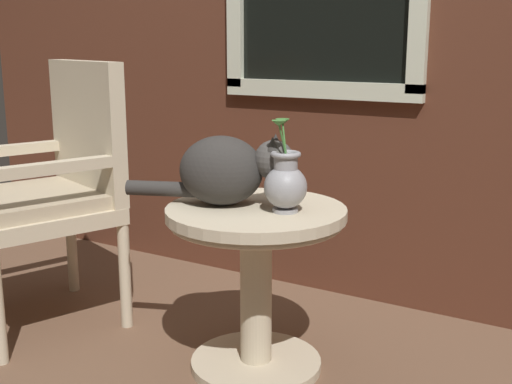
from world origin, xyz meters
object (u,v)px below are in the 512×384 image
wicker_side_table (256,258)px  pewter_vase_with_ivy (285,182)px  wicker_chair (53,183)px  cat (226,170)px

wicker_side_table → pewter_vase_with_ivy: bearing=-0.9°
wicker_side_table → wicker_chair: (-0.87, -0.04, 0.16)m
wicker_side_table → cat: 0.30m
wicker_chair → cat: (0.77, 0.03, 0.13)m
cat → pewter_vase_with_ivy: size_ratio=1.83×
cat → pewter_vase_with_ivy: 0.21m
wicker_chair → pewter_vase_with_ivy: 0.99m
wicker_side_table → cat: size_ratio=1.10×
wicker_chair → cat: bearing=2.0°
cat → wicker_side_table: bearing=10.0°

